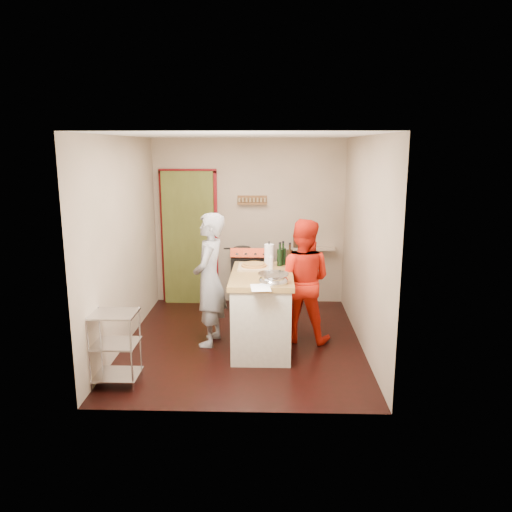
# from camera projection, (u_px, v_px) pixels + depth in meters

# --- Properties ---
(floor) EXTENTS (3.50, 3.50, 0.00)m
(floor) POSITION_uv_depth(u_px,v_px,m) (243.00, 342.00, 6.45)
(floor) COLOR black
(floor) RESTS_ON ground
(back_wall) EXTENTS (3.00, 0.44, 2.60)m
(back_wall) POSITION_uv_depth(u_px,v_px,m) (209.00, 232.00, 7.97)
(back_wall) COLOR tan
(back_wall) RESTS_ON ground
(left_wall) EXTENTS (0.04, 3.50, 2.60)m
(left_wall) POSITION_uv_depth(u_px,v_px,m) (123.00, 242.00, 6.22)
(left_wall) COLOR tan
(left_wall) RESTS_ON ground
(right_wall) EXTENTS (0.04, 3.50, 2.60)m
(right_wall) POSITION_uv_depth(u_px,v_px,m) (365.00, 244.00, 6.13)
(right_wall) COLOR tan
(right_wall) RESTS_ON ground
(ceiling) EXTENTS (3.00, 3.50, 0.02)m
(ceiling) POSITION_uv_depth(u_px,v_px,m) (242.00, 134.00, 5.89)
(ceiling) COLOR white
(ceiling) RESTS_ON back_wall
(stove) EXTENTS (0.60, 0.63, 1.00)m
(stove) POSITION_uv_depth(u_px,v_px,m) (251.00, 279.00, 7.74)
(stove) COLOR black
(stove) RESTS_ON ground
(wire_shelving) EXTENTS (0.48, 0.40, 0.80)m
(wire_shelving) POSITION_uv_depth(u_px,v_px,m) (115.00, 345.00, 5.23)
(wire_shelving) COLOR silver
(wire_shelving) RESTS_ON ground
(island) EXTENTS (0.76, 1.44, 1.27)m
(island) POSITION_uv_depth(u_px,v_px,m) (262.00, 309.00, 6.17)
(island) COLOR beige
(island) RESTS_ON ground
(person_stripe) EXTENTS (0.48, 0.66, 1.68)m
(person_stripe) POSITION_uv_depth(u_px,v_px,m) (210.00, 280.00, 6.23)
(person_stripe) COLOR #AAAAAE
(person_stripe) RESTS_ON ground
(person_red) EXTENTS (0.89, 0.76, 1.59)m
(person_red) POSITION_uv_depth(u_px,v_px,m) (302.00, 281.00, 6.36)
(person_red) COLOR red
(person_red) RESTS_ON ground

